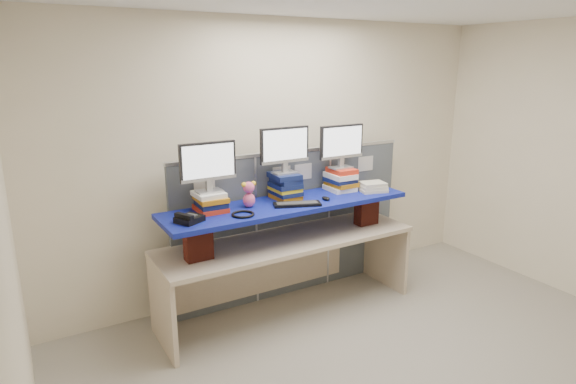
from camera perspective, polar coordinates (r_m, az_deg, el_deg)
room at (r=3.45m, az=15.81°, el=-1.79°), size 5.00×4.00×2.80m
cubicle_partition at (r=4.98m, az=0.59°, el=-3.61°), size 2.60×0.06×1.53m
desk at (r=4.62m, az=0.00°, el=-7.27°), size 2.51×0.76×0.76m
brick_pier_left at (r=4.11m, az=-10.60°, el=-5.85°), size 0.23×0.13×0.31m
brick_pier_right at (r=4.97m, az=9.29°, el=-2.06°), size 0.23×0.13×0.31m
blue_board at (r=4.46m, az=0.00°, el=-1.51°), size 2.38×0.62×0.04m
book_stack_left at (r=4.23m, az=-9.19°, el=-1.12°), size 0.27×0.31×0.17m
book_stack_center at (r=4.54m, az=-0.32°, el=0.71°), size 0.26×0.30×0.25m
book_stack_right at (r=4.88m, az=6.27°, el=1.48°), size 0.27×0.30×0.23m
monitor_left at (r=4.15m, az=-9.45°, el=3.29°), size 0.50×0.14×0.43m
monitor_center at (r=4.46m, az=-0.39°, el=5.31°), size 0.50×0.14×0.43m
monitor_right at (r=4.82m, az=6.37°, el=5.70°), size 0.50×0.14×0.43m
keyboard at (r=4.36m, az=1.09°, el=-1.44°), size 0.45×0.28×0.03m
mouse at (r=4.54m, az=4.51°, el=-0.75°), size 0.06×0.11×0.03m
desk_phone at (r=3.98m, az=-11.68°, el=-3.10°), size 0.25×0.25×0.08m
headset at (r=4.09m, az=-5.36°, el=-2.64°), size 0.24×0.24×0.02m
plush_toy at (r=4.29m, az=-4.66°, el=-0.25°), size 0.14×0.10×0.24m
binder_stack at (r=4.90m, az=10.00°, el=0.59°), size 0.30×0.26×0.09m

